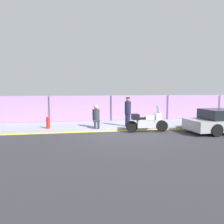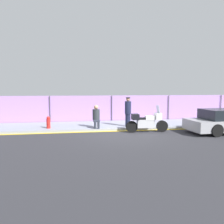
{
  "view_description": "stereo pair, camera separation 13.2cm",
  "coord_description": "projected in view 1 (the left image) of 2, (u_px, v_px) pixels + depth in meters",
  "views": [
    {
      "loc": [
        -2.53,
        -10.78,
        2.33
      ],
      "look_at": [
        -0.51,
        0.89,
        1.08
      ],
      "focal_mm": 35.0,
      "sensor_mm": 36.0,
      "label": 1
    },
    {
      "loc": [
        -2.4,
        -10.8,
        2.33
      ],
      "look_at": [
        -0.51,
        0.89,
        1.08
      ],
      "focal_mm": 35.0,
      "sensor_mm": 36.0,
      "label": 2
    }
  ],
  "objects": [
    {
      "name": "ground_plane",
      "position": [
        125.0,
        134.0,
        11.24
      ],
      "size": [
        120.0,
        120.0,
        0.0
      ],
      "primitive_type": "plane",
      "color": "#2D2D33"
    },
    {
      "name": "sidewalk",
      "position": [
        115.0,
        125.0,
        13.73
      ],
      "size": [
        30.96,
        3.08,
        0.13
      ],
      "color": "#8E93A3",
      "rests_on": "ground_plane"
    },
    {
      "name": "curb_paint_stripe",
      "position": [
        121.0,
        131.0,
        12.14
      ],
      "size": [
        30.96,
        0.18,
        0.01
      ],
      "color": "gold",
      "rests_on": "ground_plane"
    },
    {
      "name": "storefront_fence",
      "position": [
        111.0,
        109.0,
        15.23
      ],
      "size": [
        29.41,
        0.17,
        1.88
      ],
      "color": "#AD7FC6",
      "rests_on": "ground_plane"
    },
    {
      "name": "motorcycle",
      "position": [
        147.0,
        121.0,
        11.76
      ],
      "size": [
        2.31,
        0.56,
        1.46
      ],
      "rotation": [
        0.0,
        0.0,
        -0.05
      ],
      "color": "black",
      "rests_on": "ground_plane"
    },
    {
      "name": "officer_standing",
      "position": [
        128.0,
        112.0,
        12.8
      ],
      "size": [
        0.36,
        0.36,
        1.71
      ],
      "color": "#191E38",
      "rests_on": "sidewalk"
    },
    {
      "name": "person_seated_on_curb",
      "position": [
        96.0,
        115.0,
        12.36
      ],
      "size": [
        0.41,
        0.68,
        1.3
      ],
      "color": "#2D3342",
      "rests_on": "sidewalk"
    },
    {
      "name": "fire_hydrant",
      "position": [
        48.0,
        122.0,
        12.17
      ],
      "size": [
        0.21,
        0.27,
        0.68
      ],
      "color": "red",
      "rests_on": "sidewalk"
    }
  ]
}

